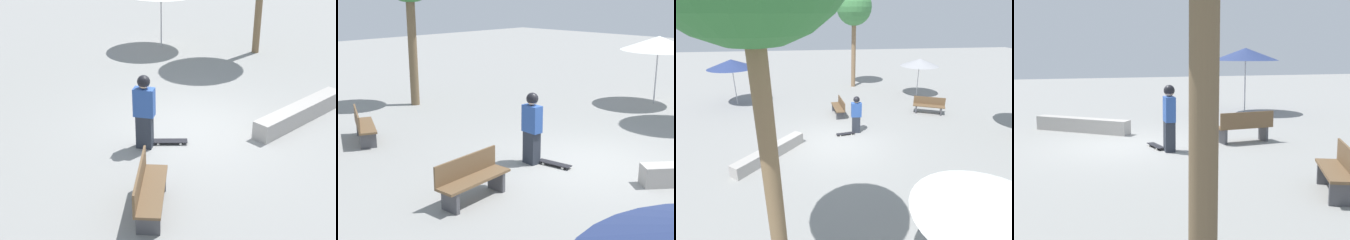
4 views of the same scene
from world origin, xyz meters
TOP-DOWN VIEW (x-y plane):
  - ground_plane at (0.00, 0.00)m, footprint 60.00×60.00m
  - skater_main at (0.93, -0.95)m, footprint 0.27×0.45m
  - skateboard at (0.71, -0.44)m, footprint 0.33×0.82m
  - concrete_ledge at (-0.91, 2.51)m, footprint 2.71×2.30m
  - bench_near at (3.18, -0.43)m, footprint 1.63×0.58m
  - bench_far at (2.84, -5.15)m, footprint 1.05×1.64m
  - shade_umbrella_navy at (5.73, 5.27)m, footprint 2.62×2.62m
  - shade_umbrella_white at (-6.50, -1.84)m, footprint 2.55×2.55m
  - shade_umbrella_grey at (6.06, -5.77)m, footprint 2.34×2.34m
  - palm_tree_far_back at (8.86, -2.08)m, footprint 2.32×2.32m

SIDE VIEW (x-z plane):
  - ground_plane at x=0.00m, z-range 0.00..0.00m
  - skateboard at x=0.71m, z-range 0.02..0.09m
  - concrete_ledge at x=-0.91m, z-range 0.00..0.43m
  - bench_near at x=3.18m, z-range 0.00..0.85m
  - bench_far at x=2.84m, z-range 0.00..0.85m
  - skater_main at x=0.93m, z-range 0.06..1.72m
  - shade_umbrella_white at x=-6.50m, z-range 0.94..3.30m
  - shade_umbrella_grey at x=6.06m, z-range 0.95..3.29m
  - shade_umbrella_navy at x=5.73m, z-range 1.04..3.61m
  - palm_tree_far_back at x=8.86m, z-range 1.98..8.45m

